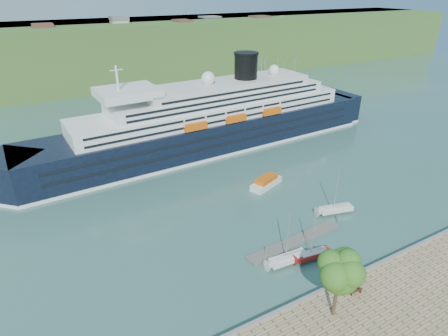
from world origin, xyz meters
TOP-DOWN VIEW (x-y plane):
  - ground at (0.00, 0.00)m, footprint 400.00×400.00m
  - far_hillside at (0.00, 145.00)m, footprint 400.00×50.00m
  - quay_coping at (0.00, -0.20)m, footprint 220.00×0.50m
  - cruise_ship at (7.10, 53.28)m, footprint 103.93×19.17m
  - park_bench at (0.09, -2.67)m, footprint 1.81×0.96m
  - promenade_tree at (-4.99, -3.81)m, footprint 6.28×6.28m
  - floating_pontoon at (1.03, 10.98)m, footprint 18.58×3.56m
  - sailboat_white_near at (-3.14, 7.44)m, footprint 6.96×2.37m
  - sailboat_red at (0.87, 6.40)m, footprint 6.52×2.55m
  - sailboat_white_far at (13.19, 14.24)m, footprint 7.26×3.54m
  - tender_launch at (7.91, 28.99)m, footprint 8.39×5.27m

SIDE VIEW (x-z plane):
  - ground at x=0.00m, z-range 0.00..0.00m
  - floating_pontoon at x=1.03m, z-range 0.00..0.41m
  - tender_launch at x=7.91m, z-range 0.00..2.19m
  - quay_coping at x=0.00m, z-range 1.00..1.30m
  - park_bench at x=0.09m, z-range 1.00..2.10m
  - sailboat_red at x=0.87m, z-range 0.00..8.20m
  - sailboat_white_near at x=-3.14m, z-range 0.00..8.83m
  - sailboat_white_far at x=13.19m, z-range 0.00..9.05m
  - promenade_tree at x=-4.99m, z-range 1.00..11.41m
  - cruise_ship at x=7.10m, z-range 0.00..23.22m
  - far_hillside at x=0.00m, z-range 0.00..24.00m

